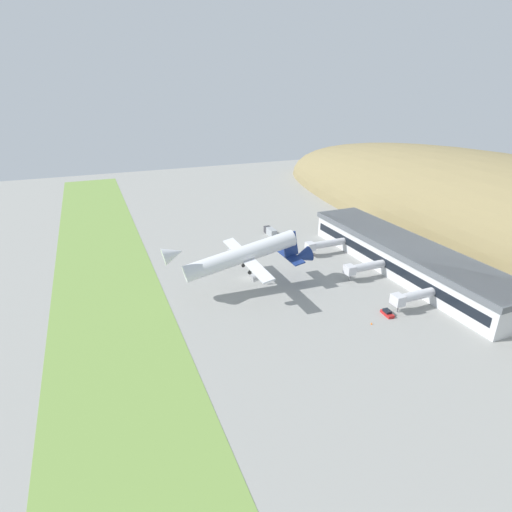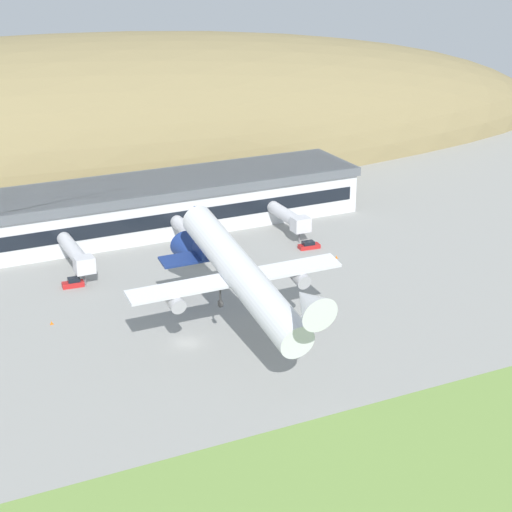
# 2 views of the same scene
# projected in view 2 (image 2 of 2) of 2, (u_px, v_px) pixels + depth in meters

# --- Properties ---
(ground_plane) EXTENTS (396.17, 396.17, 0.00)m
(ground_plane) POSITION_uv_depth(u_px,v_px,m) (187.00, 343.00, 129.41)
(ground_plane) COLOR gray
(grass_strip_foreground) EXTENTS (356.55, 31.61, 0.08)m
(grass_strip_foreground) POSITION_uv_depth(u_px,v_px,m) (330.00, 505.00, 93.48)
(grass_strip_foreground) COLOR #759947
(grass_strip_foreground) RESTS_ON ground_plane
(hill_backdrop) EXTENTS (331.40, 84.22, 65.94)m
(hill_backdrop) POSITION_uv_depth(u_px,v_px,m) (40.00, 165.00, 224.04)
(hill_backdrop) COLOR olive
(hill_backdrop) RESTS_ON ground_plane
(terminal_building) EXTENTS (84.49, 18.45, 10.05)m
(terminal_building) POSITION_uv_depth(u_px,v_px,m) (162.00, 201.00, 176.41)
(terminal_building) COLOR silver
(terminal_building) RESTS_ON ground_plane
(jetway_0) EXTENTS (3.38, 16.14, 5.43)m
(jetway_0) POSITION_uv_depth(u_px,v_px,m) (76.00, 254.00, 153.07)
(jetway_0) COLOR silver
(jetway_0) RESTS_ON ground_plane
(jetway_1) EXTENTS (3.38, 14.59, 5.43)m
(jetway_1) POSITION_uv_depth(u_px,v_px,m) (191.00, 234.00, 162.87)
(jetway_1) COLOR silver
(jetway_1) RESTS_ON ground_plane
(jetway_2) EXTENTS (3.38, 13.77, 5.43)m
(jetway_2) POSITION_uv_depth(u_px,v_px,m) (290.00, 218.00, 171.88)
(jetway_2) COLOR silver
(jetway_2) RESTS_ON ground_plane
(cargo_airplane) EXTENTS (33.73, 47.18, 13.36)m
(cargo_airplane) POSITION_uv_depth(u_px,v_px,m) (239.00, 274.00, 125.02)
(cargo_airplane) COLOR silver
(service_car_0) EXTENTS (3.86, 1.89, 1.69)m
(service_car_0) POSITION_uv_depth(u_px,v_px,m) (73.00, 283.00, 149.10)
(service_car_0) COLOR #B21E1E
(service_car_0) RESTS_ON ground_plane
(service_car_1) EXTENTS (4.28, 2.18, 1.49)m
(service_car_1) POSITION_uv_depth(u_px,v_px,m) (309.00, 245.00, 166.63)
(service_car_1) COLOR #B21E1E
(service_car_1) RESTS_ON ground_plane
(traffic_cone_0) EXTENTS (0.52, 0.52, 0.58)m
(traffic_cone_0) POSITION_uv_depth(u_px,v_px,m) (336.00, 257.00, 161.88)
(traffic_cone_0) COLOR orange
(traffic_cone_0) RESTS_ON ground_plane
(traffic_cone_1) EXTENTS (0.52, 0.52, 0.58)m
(traffic_cone_1) POSITION_uv_depth(u_px,v_px,m) (52.00, 323.00, 135.34)
(traffic_cone_1) COLOR orange
(traffic_cone_1) RESTS_ON ground_plane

